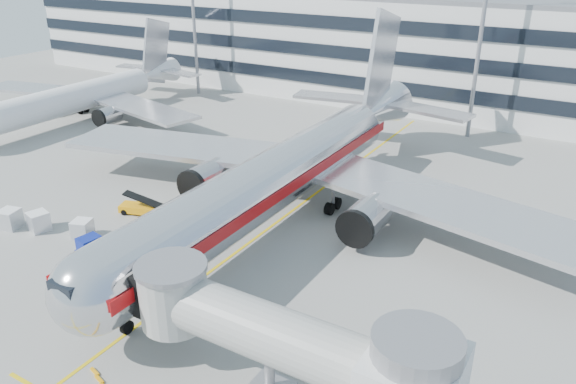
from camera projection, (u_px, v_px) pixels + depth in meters
The scene contains 13 objects.
ground at pixel (208, 273), 41.13m from camera, with size 180.00×180.00×0.00m, color gray.
lead_in_line at pixel (279, 220), 48.98m from camera, with size 0.25×70.00×0.01m, color #DBB50B.
main_jet at pixel (289, 169), 48.61m from camera, with size 50.95×48.70×16.06m.
jet_bridge at pixel (298, 350), 27.58m from camera, with size 17.80×4.50×7.00m.
terminal at pixel (448, 49), 83.44m from camera, with size 150.00×24.25×15.60m.
light_mast_centre at pixel (484, 13), 64.30m from camera, with size 2.40×1.20×25.45m.
second_jet at pixel (82, 96), 76.13m from camera, with size 38.21×36.52×12.04m.
belt_loader at pixel (142, 208), 50.01m from camera, with size 4.24×2.61×1.99m.
baggage_tug at pixel (94, 254), 41.84m from camera, with size 3.17×2.31×2.19m.
cargo_container_left at pixel (10, 219), 47.42m from camera, with size 1.88×1.88×1.65m.
cargo_container_right at pixel (82, 229), 45.89m from camera, with size 1.83×1.83×1.52m.
cargo_container_front at pixel (39, 221), 47.03m from camera, with size 1.87×1.87×1.62m.
ramp_worker at pixel (103, 259), 41.09m from camera, with size 0.70×0.46×1.91m, color #99E518.
Camera 1 is at (23.06, -27.18, 22.17)m, focal length 35.00 mm.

